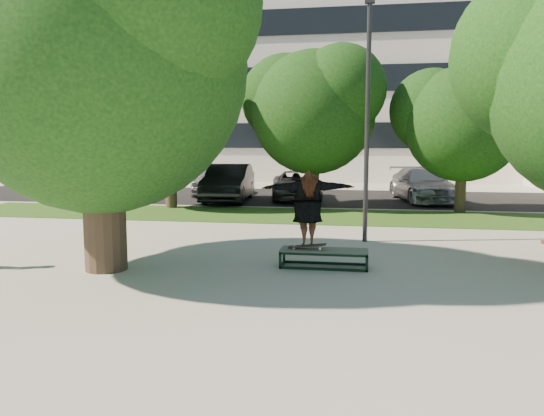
% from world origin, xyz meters
% --- Properties ---
extents(ground, '(120.00, 120.00, 0.00)m').
position_xyz_m(ground, '(0.00, 0.00, 0.00)').
color(ground, gray).
rests_on(ground, ground).
extents(grass_strip, '(30.00, 4.00, 0.02)m').
position_xyz_m(grass_strip, '(1.00, 9.50, 0.01)').
color(grass_strip, '#244C15').
rests_on(grass_strip, ground).
extents(asphalt_strip, '(40.00, 8.00, 0.01)m').
position_xyz_m(asphalt_strip, '(0.00, 16.00, 0.01)').
color(asphalt_strip, black).
rests_on(asphalt_strip, ground).
extents(tree_left, '(6.96, 5.95, 7.12)m').
position_xyz_m(tree_left, '(-4.29, 1.09, 4.42)').
color(tree_left, '#38281E').
rests_on(tree_left, ground).
extents(bg_tree_left, '(5.28, 4.51, 5.77)m').
position_xyz_m(bg_tree_left, '(-6.57, 11.07, 3.73)').
color(bg_tree_left, '#38281E').
rests_on(bg_tree_left, ground).
extents(bg_tree_mid, '(5.76, 4.92, 6.24)m').
position_xyz_m(bg_tree_mid, '(-1.08, 12.08, 4.02)').
color(bg_tree_mid, '#38281E').
rests_on(bg_tree_mid, ground).
extents(bg_tree_right, '(5.04, 4.31, 5.43)m').
position_xyz_m(bg_tree_right, '(4.43, 11.57, 3.49)').
color(bg_tree_right, '#38281E').
rests_on(bg_tree_right, ground).
extents(lamppost, '(0.25, 0.15, 6.11)m').
position_xyz_m(lamppost, '(1.00, 5.00, 3.15)').
color(lamppost, '#2D2D30').
rests_on(lamppost, ground).
extents(office_building, '(30.00, 14.12, 16.00)m').
position_xyz_m(office_building, '(-2.00, 31.98, 8.00)').
color(office_building, beige).
rests_on(office_building, ground).
extents(grind_box, '(1.80, 0.60, 0.38)m').
position_xyz_m(grind_box, '(0.15, 1.94, 0.19)').
color(grind_box, black).
rests_on(grind_box, ground).
extents(skater_rig, '(1.99, 0.97, 1.64)m').
position_xyz_m(skater_rig, '(-0.20, 1.94, 1.23)').
color(skater_rig, white).
rests_on(skater_rig, grind_box).
extents(car_silver_a, '(2.38, 4.78, 1.56)m').
position_xyz_m(car_silver_a, '(-6.23, 16.50, 0.78)').
color(car_silver_a, '#A4A4A9').
rests_on(car_silver_a, asphalt_strip).
extents(car_dark, '(2.15, 5.06, 1.63)m').
position_xyz_m(car_dark, '(-4.81, 13.50, 0.81)').
color(car_dark, black).
rests_on(car_dark, asphalt_strip).
extents(car_grey, '(2.80, 4.89, 1.28)m').
position_xyz_m(car_grey, '(-2.00, 14.81, 0.64)').
color(car_grey, '#56565B').
rests_on(car_grey, asphalt_strip).
extents(car_silver_b, '(3.00, 5.37, 1.47)m').
position_xyz_m(car_silver_b, '(3.55, 15.08, 0.73)').
color(car_silver_b, '#B1B0B5').
rests_on(car_silver_b, asphalt_strip).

